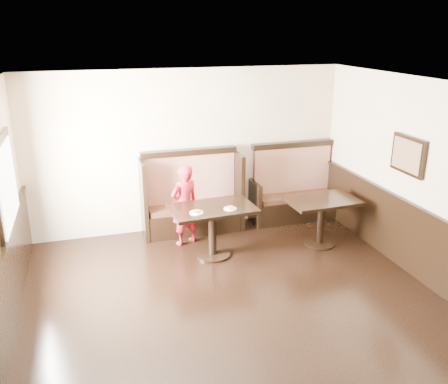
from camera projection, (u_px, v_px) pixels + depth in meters
name	position (u px, v px, depth m)	size (l,w,h in m)	color
ground	(257.00, 339.00, 5.50)	(7.00, 7.00, 0.00)	black
room_shell	(226.00, 281.00, 5.46)	(7.00, 7.00, 7.00)	beige
booth_main	(192.00, 202.00, 8.31)	(1.75, 0.72, 1.45)	black
booth_neighbor	(293.00, 194.00, 8.86)	(1.65, 0.72, 1.45)	black
table_main	(212.00, 219.00, 7.33)	(1.34, 0.88, 0.82)	black
table_neighbor	(321.00, 211.00, 7.75)	(1.17, 0.79, 0.79)	black
child	(185.00, 205.00, 7.74)	(0.50, 0.33, 1.37)	#A4111F
pizza_plate_left	(196.00, 212.00, 7.03)	(0.21, 0.21, 0.04)	white
pizza_plate_right	(230.00, 208.00, 7.18)	(0.20, 0.20, 0.04)	white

